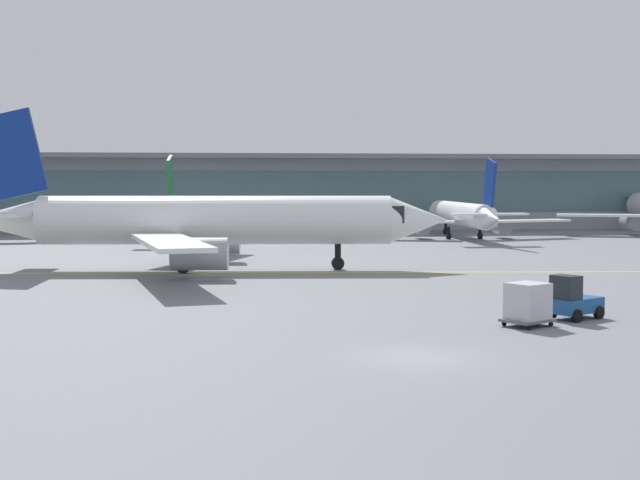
{
  "coord_description": "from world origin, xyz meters",
  "views": [
    {
      "loc": [
        -7.75,
        -32.45,
        6.57
      ],
      "look_at": [
        -1.14,
        19.9,
        3.0
      ],
      "focal_mm": 51.25,
      "sensor_mm": 36.0,
      "label": 1
    }
  ],
  "objects_px": {
    "taxiing_regional_jet": "(209,222)",
    "cargo_dolly_lead": "(528,303)",
    "gate_airplane_2": "(182,215)",
    "baggage_tug": "(573,300)",
    "gate_airplane_3": "(462,215)"
  },
  "relations": [
    {
      "from": "gate_airplane_2",
      "to": "baggage_tug",
      "type": "relative_size",
      "value": 9.01
    },
    {
      "from": "gate_airplane_3",
      "to": "baggage_tug",
      "type": "relative_size",
      "value": 8.79
    },
    {
      "from": "taxiing_regional_jet",
      "to": "baggage_tug",
      "type": "distance_m",
      "value": 30.41
    },
    {
      "from": "gate_airplane_2",
      "to": "taxiing_regional_jet",
      "type": "height_order",
      "value": "taxiing_regional_jet"
    },
    {
      "from": "taxiing_regional_jet",
      "to": "cargo_dolly_lead",
      "type": "distance_m",
      "value": 30.44
    },
    {
      "from": "gate_airplane_2",
      "to": "baggage_tug",
      "type": "distance_m",
      "value": 60.52
    },
    {
      "from": "gate_airplane_2",
      "to": "cargo_dolly_lead",
      "type": "distance_m",
      "value": 61.29
    },
    {
      "from": "gate_airplane_3",
      "to": "cargo_dolly_lead",
      "type": "relative_size",
      "value": 9.88
    },
    {
      "from": "taxiing_regional_jet",
      "to": "gate_airplane_2",
      "type": "bearing_deg",
      "value": 100.64
    },
    {
      "from": "cargo_dolly_lead",
      "to": "gate_airplane_2",
      "type": "bearing_deg",
      "value": 74.65
    },
    {
      "from": "taxiing_regional_jet",
      "to": "baggage_tug",
      "type": "xyz_separation_m",
      "value": [
        16.68,
        -25.3,
        -2.58
      ]
    },
    {
      "from": "gate_airplane_3",
      "to": "cargo_dolly_lead",
      "type": "bearing_deg",
      "value": 167.33
    },
    {
      "from": "taxiing_regional_jet",
      "to": "cargo_dolly_lead",
      "type": "xyz_separation_m",
      "value": [
        13.89,
        -26.98,
        -2.41
      ]
    },
    {
      "from": "gate_airplane_2",
      "to": "cargo_dolly_lead",
      "type": "relative_size",
      "value": 10.12
    },
    {
      "from": "gate_airplane_3",
      "to": "cargo_dolly_lead",
      "type": "xyz_separation_m",
      "value": [
        -13.62,
        -58.08,
        -1.53
      ]
    }
  ]
}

